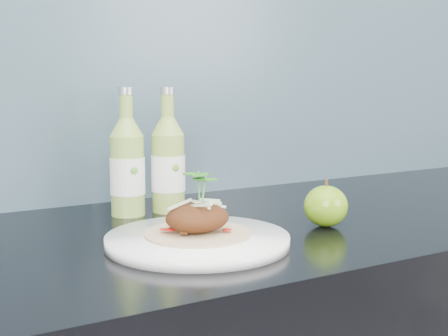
# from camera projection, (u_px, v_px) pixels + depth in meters

# --- Properties ---
(subway_backsplash) EXTENTS (4.00, 0.02, 0.70)m
(subway_backsplash) POSITION_uv_depth(u_px,v_px,m) (130.00, 21.00, 1.21)
(subway_backsplash) COLOR #7099B0
(subway_backsplash) RESTS_ON kitchen_counter
(dinner_plate) EXTENTS (0.35, 0.35, 0.02)m
(dinner_plate) POSITION_uv_depth(u_px,v_px,m) (198.00, 240.00, 0.89)
(dinner_plate) COLOR white
(dinner_plate) RESTS_ON kitchen_counter
(pork_taco) EXTENTS (0.15, 0.15, 0.10)m
(pork_taco) POSITION_uv_depth(u_px,v_px,m) (197.00, 216.00, 0.89)
(pork_taco) COLOR tan
(pork_taco) RESTS_ON dinner_plate
(green_apple) EXTENTS (0.09, 0.09, 0.08)m
(green_apple) POSITION_uv_depth(u_px,v_px,m) (326.00, 206.00, 1.01)
(green_apple) COLOR #56820E
(green_apple) RESTS_ON kitchen_counter
(cider_bottle_left) EXTENTS (0.08, 0.08, 0.22)m
(cider_bottle_left) POSITION_uv_depth(u_px,v_px,m) (127.00, 167.00, 1.09)
(cider_bottle_left) COLOR #86AB47
(cider_bottle_left) RESTS_ON kitchen_counter
(cider_bottle_right) EXTENTS (0.06, 0.06, 0.22)m
(cider_bottle_right) POSITION_uv_depth(u_px,v_px,m) (168.00, 165.00, 1.12)
(cider_bottle_right) COLOR #8CAA46
(cider_bottle_right) RESTS_ON kitchen_counter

